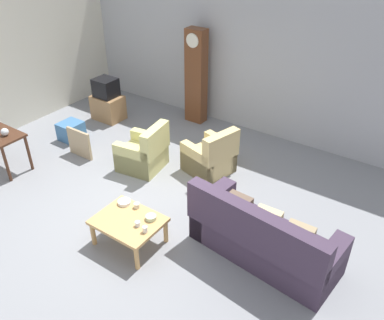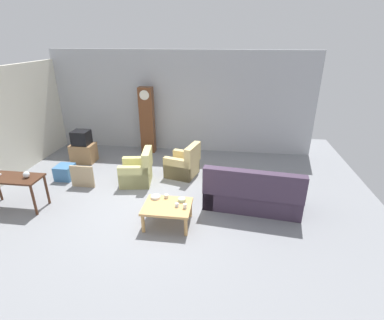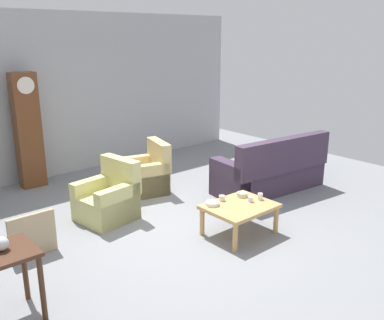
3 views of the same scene
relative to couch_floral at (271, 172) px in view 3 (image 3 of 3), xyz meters
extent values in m
plane|color=gray|center=(-2.17, -0.11, -0.36)|extent=(10.40, 10.40, 0.00)
cube|color=#ADAFB5|center=(-2.17, 3.49, 1.24)|extent=(8.40, 0.16, 3.20)
cube|color=#423347|center=(0.01, 0.07, -0.14)|extent=(2.18, 1.07, 0.44)
cube|color=#423347|center=(-0.03, -0.29, 0.38)|extent=(2.11, 0.43, 0.60)
cube|color=#423347|center=(0.93, -0.04, -0.02)|extent=(0.33, 0.86, 0.68)
cube|color=#423347|center=(-0.92, 0.17, -0.02)|extent=(0.33, 0.86, 0.68)
cube|color=#9E8966|center=(0.49, 0.06, 0.26)|extent=(0.36, 0.13, 0.36)
cube|color=#C6B284|center=(0.01, 0.11, 0.26)|extent=(0.36, 0.13, 0.36)
cube|color=brown|center=(-0.46, 0.17, 0.26)|extent=(0.37, 0.14, 0.36)
cube|color=#CCC67A|center=(-2.93, 0.84, -0.16)|extent=(0.86, 0.86, 0.40)
cube|color=#CCC67A|center=(-2.62, 0.88, 0.30)|extent=(0.29, 0.78, 0.52)
cube|color=#CCC67A|center=(-2.98, 1.13, -0.06)|extent=(0.78, 0.27, 0.60)
cube|color=#CCC67A|center=(-2.89, 0.54, -0.06)|extent=(0.78, 0.27, 0.60)
cube|color=#D3B977|center=(-1.82, 1.46, -0.16)|extent=(0.93, 0.93, 0.40)
cube|color=#D3B977|center=(-1.51, 1.37, 0.30)|extent=(0.37, 0.78, 0.52)
cube|color=#D3B977|center=(-1.74, 1.75, -0.06)|extent=(0.78, 0.35, 0.60)
cube|color=#D3B977|center=(-1.90, 1.17, -0.06)|extent=(0.78, 0.35, 0.60)
cube|color=tan|center=(-1.74, -0.84, 0.06)|extent=(0.96, 0.76, 0.05)
cylinder|color=tan|center=(-2.16, -1.16, -0.16)|extent=(0.07, 0.07, 0.39)
cylinder|color=tan|center=(-1.31, -1.16, -0.16)|extent=(0.07, 0.07, 0.39)
cylinder|color=tan|center=(-2.16, -0.52, -0.16)|extent=(0.07, 0.07, 0.39)
cylinder|color=tan|center=(-1.31, -0.52, -0.16)|extent=(0.07, 0.07, 0.39)
cylinder|color=#472819|center=(-4.62, -0.89, 0.00)|extent=(0.06, 0.06, 0.72)
cylinder|color=#472819|center=(-4.62, -0.42, 0.00)|extent=(0.06, 0.06, 0.72)
cube|color=brown|center=(-3.21, 3.09, 0.71)|extent=(0.44, 0.28, 2.12)
cylinder|color=silver|center=(-3.21, 2.94, 1.55)|extent=(0.30, 0.02, 0.30)
cube|color=tan|center=(-4.21, 0.44, -0.07)|extent=(0.60, 0.05, 0.58)
sphere|color=silver|center=(-4.87, -0.63, 0.47)|extent=(0.14, 0.14, 0.14)
cylinder|color=white|center=(-1.37, -0.90, 0.14)|extent=(0.07, 0.07, 0.10)
cylinder|color=silver|center=(-1.53, -0.86, 0.13)|extent=(0.08, 0.08, 0.08)
cylinder|color=beige|center=(-1.82, -0.56, 0.13)|extent=(0.09, 0.09, 0.08)
cylinder|color=white|center=(-2.04, -0.59, 0.11)|extent=(0.20, 0.20, 0.05)
cylinder|color=#B2C69E|center=(-1.47, -0.64, 0.12)|extent=(0.16, 0.16, 0.06)
camera|label=1|loc=(1.53, -3.95, 3.92)|focal=37.51mm
camera|label=2|loc=(-0.59, -5.73, 3.23)|focal=27.21mm
camera|label=3|loc=(-5.87, -4.59, 2.40)|focal=39.57mm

